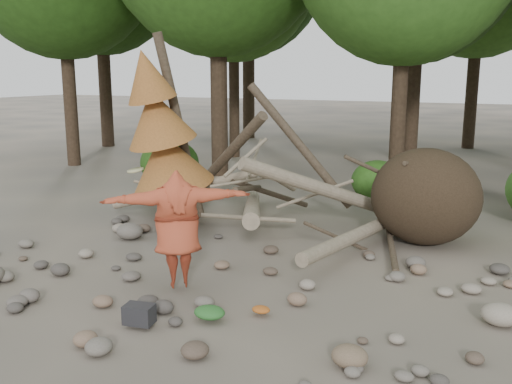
% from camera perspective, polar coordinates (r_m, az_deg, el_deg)
% --- Properties ---
extents(ground, '(120.00, 120.00, 0.00)m').
position_cam_1_polar(ground, '(9.19, -4.75, -10.29)').
color(ground, '#514C44').
rests_on(ground, ground).
extents(deadfall_pile, '(8.55, 5.24, 3.30)m').
position_cam_1_polar(deadfall_pile, '(12.07, 13.81, -0.44)').
color(deadfall_pile, '#332619').
rests_on(deadfall_pile, ground).
extents(dead_conifer, '(2.06, 2.16, 4.35)m').
position_cam_1_polar(dead_conifer, '(13.10, -9.42, 5.85)').
color(dead_conifer, '#4C3F30').
rests_on(dead_conifer, ground).
extents(bush_left, '(1.80, 1.80, 1.44)m').
position_cam_1_polar(bush_left, '(17.75, -8.64, 2.92)').
color(bush_left, '#244C14').
rests_on(bush_left, ground).
extents(bush_mid, '(1.40, 1.40, 1.12)m').
position_cam_1_polar(bush_mid, '(15.81, 12.03, 1.10)').
color(bush_mid, '#30611C').
rests_on(bush_mid, ground).
extents(frisbee_thrower, '(2.28, 1.95, 1.90)m').
position_cam_1_polar(frisbee_thrower, '(9.14, -7.87, -3.66)').
color(frisbee_thrower, '#A94026').
rests_on(frisbee_thrower, ground).
extents(backpack, '(0.44, 0.33, 0.27)m').
position_cam_1_polar(backpack, '(8.22, -11.59, -12.27)').
color(backpack, black).
rests_on(backpack, ground).
extents(cloth_green, '(0.46, 0.38, 0.17)m').
position_cam_1_polar(cloth_green, '(8.28, -4.67, -12.23)').
color(cloth_green, '#286026').
rests_on(cloth_green, ground).
extents(cloth_orange, '(0.27, 0.22, 0.10)m').
position_cam_1_polar(cloth_orange, '(8.43, 0.50, -11.99)').
color(cloth_orange, '#A4521C').
rests_on(cloth_orange, ground).
extents(boulder_front_right, '(0.45, 0.40, 0.27)m').
position_cam_1_polar(boulder_front_right, '(7.19, 9.35, -15.90)').
color(boulder_front_right, brown).
rests_on(boulder_front_right, ground).
extents(boulder_mid_right, '(0.52, 0.47, 0.31)m').
position_cam_1_polar(boulder_mid_right, '(8.80, 23.24, -11.19)').
color(boulder_mid_right, gray).
rests_on(boulder_mid_right, ground).
extents(boulder_mid_left, '(0.57, 0.52, 0.34)m').
position_cam_1_polar(boulder_mid_left, '(12.33, -12.52, -3.84)').
color(boulder_mid_left, '#615A52').
rests_on(boulder_mid_left, ground).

